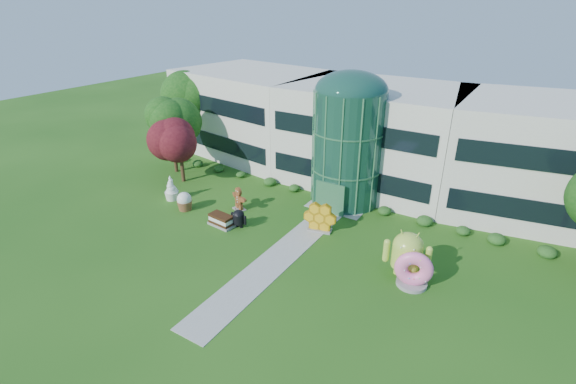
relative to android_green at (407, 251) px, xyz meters
The scene contains 14 objects.
ground 9.14m from the android_green, 154.73° to the right, with size 140.00×140.00×0.00m, color #215114.
building 16.58m from the android_green, 119.77° to the left, with size 46.00×15.00×9.30m, color beige, non-canonical shape.
atrium 11.92m from the android_green, 134.77° to the left, with size 6.00×6.00×9.80m, color #194738.
walkway 8.50m from the android_green, 167.30° to the right, with size 2.40×20.00×0.04m, color #9E9E93.
tree_red 23.92m from the android_green, behind, with size 4.00×4.00×6.00m, color #3F0C14, non-canonical shape.
trees_backdrop 12.48m from the android_green, 131.47° to the left, with size 52.00×8.00×8.40m, color #124411, non-canonical shape.
android_green is the anchor object (origin of this frame).
android_black 13.24m from the android_green, behind, with size 1.53×1.03×1.74m, color black, non-canonical shape.
donut 1.25m from the android_green, 49.43° to the right, with size 2.41×1.16×2.51m, color pink, non-canonical shape.
gingerbread 15.16m from the android_green, behind, with size 2.28×0.88×2.10m, color brown, non-canonical shape.
ice_cream_sandwich 14.63m from the android_green, behind, with size 2.18×1.09×0.97m, color black, non-canonical shape.
honeycomb 7.78m from the android_green, 164.05° to the left, with size 2.72×0.97×2.14m, color gold, non-canonical shape.
froyo 21.46m from the android_green, behind, with size 1.34×1.34×2.29m, color white, non-canonical shape.
cupcake 19.03m from the android_green, behind, with size 1.35×1.35×1.63m, color white, non-canonical shape.
Camera 1 is at (13.56, -19.51, 16.49)m, focal length 26.00 mm.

